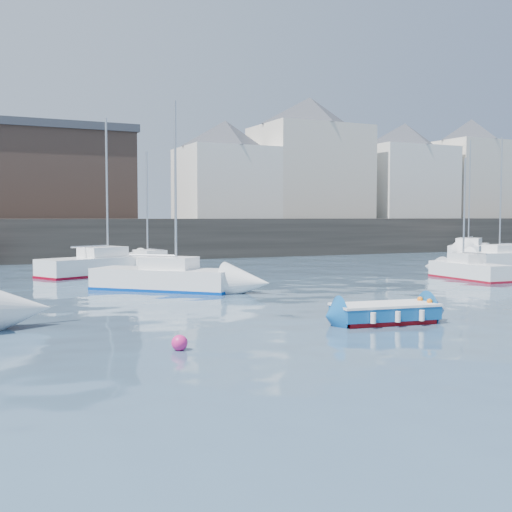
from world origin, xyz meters
name	(u,v)px	position (x,y,z in m)	size (l,w,h in m)	color
water	(464,343)	(0.00, 0.00, 0.00)	(220.00, 220.00, 0.00)	#2D4760
quay_wall	(122,239)	(0.00, 35.00, 1.50)	(90.00, 5.00, 3.00)	#28231E
land_strip	(79,234)	(0.00, 53.00, 1.40)	(90.00, 32.00, 2.80)	#28231E
bldg_east_a	(310,158)	(20.00, 42.00, 8.81)	(13.36, 13.36, 11.80)	beige
bldg_east_b	(404,171)	(31.00, 41.50, 7.87)	(11.88, 11.88, 9.95)	white
bldg_east_c	(471,169)	(40.00, 41.50, 8.37)	(11.14, 11.14, 10.95)	beige
bldg_east_d	(226,170)	(11.00, 41.50, 7.36)	(11.14, 11.14, 8.95)	white
warehouse	(24,174)	(-6.00, 43.00, 6.62)	(16.40, 10.40, 7.60)	#3D2D26
blue_dinghy	(385,312)	(0.03, 3.25, 0.33)	(3.22, 1.85, 0.59)	maroon
sailboat_b	(164,278)	(-3.27, 14.26, 0.52)	(5.78, 5.75, 7.95)	white
sailboat_c	(469,270)	(11.97, 12.33, 0.47)	(1.73, 4.69, 6.08)	white
sailboat_d	(507,258)	(20.75, 18.14, 0.49)	(6.57, 2.72, 8.15)	white
sailboat_f	(152,265)	(-1.49, 22.26, 0.47)	(2.65, 5.40, 6.73)	white
sailboat_g	(469,249)	(26.42, 27.34, 0.52)	(7.12, 6.38, 9.21)	white
sailboat_h	(99,265)	(-4.30, 22.66, 0.55)	(6.81, 4.67, 8.42)	white
buoy_near	(180,350)	(-6.65, 2.18, 0.00)	(0.38, 0.38, 0.38)	#DE2178
buoy_far	(229,279)	(1.11, 17.56, 0.00)	(0.45, 0.45, 0.45)	#DE2178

